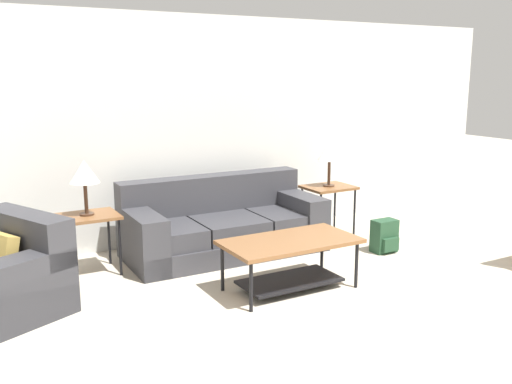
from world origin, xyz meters
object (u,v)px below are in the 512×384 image
(side_table_left, at_px, (87,221))
(side_table_right, at_px, (329,191))
(table_lamp_right, at_px, (330,152))
(couch, at_px, (223,227))
(coffee_table, at_px, (290,253))
(table_lamp_left, at_px, (84,173))
(backpack, at_px, (385,236))

(side_table_left, distance_m, side_table_right, 2.90)
(side_table_right, height_order, table_lamp_right, table_lamp_right)
(side_table_left, xyz_separation_m, table_lamp_right, (2.90, -0.00, 0.48))
(side_table_left, bearing_deg, couch, -1.22)
(coffee_table, xyz_separation_m, table_lamp_right, (1.40, 1.32, 0.66))
(couch, height_order, coffee_table, couch)
(table_lamp_left, distance_m, backpack, 3.25)
(couch, distance_m, backpack, 1.79)
(coffee_table, bearing_deg, couch, 92.09)
(backpack, bearing_deg, side_table_left, 163.36)
(coffee_table, relative_size, side_table_left, 2.06)
(side_table_right, xyz_separation_m, table_lamp_right, (0.00, -0.00, 0.48))
(side_table_right, bearing_deg, couch, -178.78)
(side_table_right, distance_m, table_lamp_left, 2.94)
(couch, height_order, backpack, couch)
(side_table_left, bearing_deg, coffee_table, -41.35)
(side_table_left, relative_size, side_table_right, 1.00)
(table_lamp_right, bearing_deg, coffee_table, -136.78)
(couch, xyz_separation_m, side_table_left, (-1.45, 0.03, 0.24))
(table_lamp_left, bearing_deg, couch, -1.22)
(couch, height_order, table_lamp_left, table_lamp_left)
(table_lamp_left, relative_size, table_lamp_right, 1.00)
(side_table_right, relative_size, backpack, 1.64)
(table_lamp_left, bearing_deg, table_lamp_right, 0.00)
(side_table_right, xyz_separation_m, backpack, (0.11, -0.90, -0.36))
(table_lamp_right, bearing_deg, side_table_right, 90.00)
(coffee_table, relative_size, table_lamp_left, 2.28)
(coffee_table, xyz_separation_m, side_table_left, (-1.50, 1.32, 0.19))
(couch, bearing_deg, coffee_table, -87.91)
(side_table_right, height_order, table_lamp_left, table_lamp_left)
(table_lamp_right, xyz_separation_m, backpack, (0.11, -0.90, -0.84))
(couch, height_order, side_table_right, couch)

